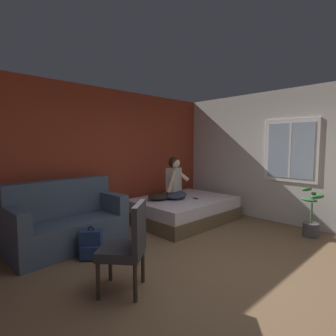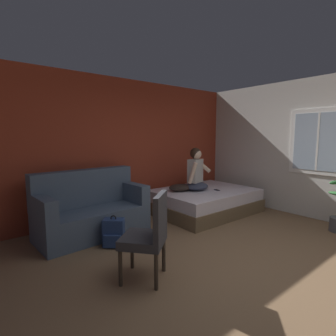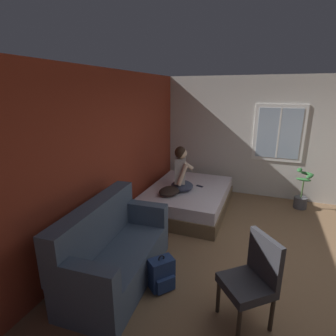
{
  "view_description": "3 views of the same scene",
  "coord_description": "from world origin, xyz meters",
  "px_view_note": "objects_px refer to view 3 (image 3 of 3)",
  "views": [
    {
      "loc": [
        -2.63,
        -1.67,
        1.6
      ],
      "look_at": [
        0.63,
        1.75,
        1.18
      ],
      "focal_mm": 28.0,
      "sensor_mm": 36.0,
      "label": 1
    },
    {
      "loc": [
        -2.63,
        -1.67,
        1.6
      ],
      "look_at": [
        0.13,
        1.75,
        1.06
      ],
      "focal_mm": 28.0,
      "sensor_mm": 36.0,
      "label": 2
    },
    {
      "loc": [
        -3.47,
        0.62,
        2.38
      ],
      "look_at": [
        0.39,
        2.1,
        1.15
      ],
      "focal_mm": 28.0,
      "sensor_mm": 36.0,
      "label": 3
    }
  ],
  "objects_px": {
    "bed": "(188,198)",
    "throw_pillow": "(169,191)",
    "potted_plant": "(302,195)",
    "person_seated": "(181,173)",
    "side_chair": "(252,277)",
    "couch": "(113,252)",
    "cell_phone": "(200,186)",
    "backpack": "(162,274)"
  },
  "relations": [
    {
      "from": "person_seated",
      "to": "side_chair",
      "type": "bearing_deg",
      "value": -145.96
    },
    {
      "from": "side_chair",
      "to": "person_seated",
      "type": "xyz_separation_m",
      "value": [
        2.23,
        1.51,
        0.3
      ]
    },
    {
      "from": "cell_phone",
      "to": "backpack",
      "type": "bearing_deg",
      "value": -157.33
    },
    {
      "from": "bed",
      "to": "couch",
      "type": "xyz_separation_m",
      "value": [
        -2.36,
        0.3,
        0.16
      ]
    },
    {
      "from": "person_seated",
      "to": "backpack",
      "type": "relative_size",
      "value": 1.91
    },
    {
      "from": "couch",
      "to": "cell_phone",
      "type": "distance_m",
      "value": 2.55
    },
    {
      "from": "side_chair",
      "to": "throw_pillow",
      "type": "distance_m",
      "value": 2.51
    },
    {
      "from": "backpack",
      "to": "bed",
      "type": "bearing_deg",
      "value": 8.84
    },
    {
      "from": "couch",
      "to": "potted_plant",
      "type": "bearing_deg",
      "value": -37.44
    },
    {
      "from": "bed",
      "to": "person_seated",
      "type": "distance_m",
      "value": 0.63
    },
    {
      "from": "bed",
      "to": "side_chair",
      "type": "height_order",
      "value": "side_chair"
    },
    {
      "from": "throw_pillow",
      "to": "potted_plant",
      "type": "bearing_deg",
      "value": -60.08
    },
    {
      "from": "bed",
      "to": "potted_plant",
      "type": "xyz_separation_m",
      "value": [
        0.9,
        -2.2,
        0.07
      ]
    },
    {
      "from": "cell_phone",
      "to": "side_chair",
      "type": "bearing_deg",
      "value": -135.59
    },
    {
      "from": "throw_pillow",
      "to": "potted_plant",
      "type": "xyz_separation_m",
      "value": [
        1.39,
        -2.42,
        -0.25
      ]
    },
    {
      "from": "bed",
      "to": "couch",
      "type": "relative_size",
      "value": 1.18
    },
    {
      "from": "couch",
      "to": "cell_phone",
      "type": "relative_size",
      "value": 12.14
    },
    {
      "from": "backpack",
      "to": "throw_pillow",
      "type": "height_order",
      "value": "throw_pillow"
    },
    {
      "from": "throw_pillow",
      "to": "cell_phone",
      "type": "bearing_deg",
      "value": -33.69
    },
    {
      "from": "person_seated",
      "to": "backpack",
      "type": "distance_m",
      "value": 2.27
    },
    {
      "from": "side_chair",
      "to": "bed",
      "type": "bearing_deg",
      "value": 30.43
    },
    {
      "from": "potted_plant",
      "to": "throw_pillow",
      "type": "bearing_deg",
      "value": 119.92
    },
    {
      "from": "person_seated",
      "to": "throw_pillow",
      "type": "height_order",
      "value": "person_seated"
    },
    {
      "from": "backpack",
      "to": "throw_pillow",
      "type": "distance_m",
      "value": 1.93
    },
    {
      "from": "couch",
      "to": "throw_pillow",
      "type": "height_order",
      "value": "couch"
    },
    {
      "from": "person_seated",
      "to": "throw_pillow",
      "type": "bearing_deg",
      "value": 159.25
    },
    {
      "from": "couch",
      "to": "person_seated",
      "type": "distance_m",
      "value": 2.25
    },
    {
      "from": "bed",
      "to": "cell_phone",
      "type": "bearing_deg",
      "value": -54.2
    },
    {
      "from": "couch",
      "to": "potted_plant",
      "type": "xyz_separation_m",
      "value": [
        3.26,
        -2.49,
        -0.09
      ]
    },
    {
      "from": "bed",
      "to": "couch",
      "type": "distance_m",
      "value": 2.38
    },
    {
      "from": "person_seated",
      "to": "throw_pillow",
      "type": "xyz_separation_m",
      "value": [
        -0.33,
        0.12,
        -0.29
      ]
    },
    {
      "from": "throw_pillow",
      "to": "cell_phone",
      "type": "distance_m",
      "value": 0.77
    },
    {
      "from": "bed",
      "to": "throw_pillow",
      "type": "height_order",
      "value": "throw_pillow"
    },
    {
      "from": "potted_plant",
      "to": "person_seated",
      "type": "bearing_deg",
      "value": 114.86
    },
    {
      "from": "bed",
      "to": "cell_phone",
      "type": "relative_size",
      "value": 14.37
    },
    {
      "from": "couch",
      "to": "throw_pillow",
      "type": "xyz_separation_m",
      "value": [
        1.86,
        -0.07,
        0.16
      ]
    },
    {
      "from": "bed",
      "to": "side_chair",
      "type": "xyz_separation_m",
      "value": [
        -2.4,
        -1.41,
        0.3
      ]
    },
    {
      "from": "throw_pillow",
      "to": "couch",
      "type": "bearing_deg",
      "value": 177.75
    },
    {
      "from": "bed",
      "to": "side_chair",
      "type": "distance_m",
      "value": 2.8
    },
    {
      "from": "bed",
      "to": "couch",
      "type": "height_order",
      "value": "couch"
    },
    {
      "from": "person_seated",
      "to": "throw_pillow",
      "type": "distance_m",
      "value": 0.45
    },
    {
      "from": "throw_pillow",
      "to": "cell_phone",
      "type": "height_order",
      "value": "throw_pillow"
    }
  ]
}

